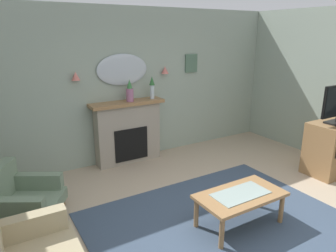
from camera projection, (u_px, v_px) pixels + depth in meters
The scene contains 13 objects.
floor at pixel (230, 235), 3.84m from camera, with size 7.30×6.64×0.10m, color tan.
wall_back at pixel (129, 86), 5.78m from camera, with size 7.30×0.10×2.80m, color #93A393.
patterned_rug at pixel (219, 223), 3.99m from camera, with size 3.20×2.40×0.01m, color #38475B.
fireplace at pixel (128, 133), 5.76m from camera, with size 1.36×0.36×1.16m.
mantel_vase_right at pixel (130, 92), 5.54m from camera, with size 0.13×0.13×0.40m.
mantel_vase_centre at pixel (152, 86), 5.75m from camera, with size 0.10×0.10×0.42m.
wall_mirror at pixel (122, 70), 5.55m from camera, with size 0.96×0.06×0.56m, color #B2BCC6.
wall_sconce_left at pixel (76, 76), 5.11m from camera, with size 0.14×0.14×0.14m, color #D17066.
wall_sconce_right at pixel (165, 70), 5.94m from camera, with size 0.14×0.14×0.14m, color #D17066.
framed_picture at pixel (191, 63), 6.29m from camera, with size 0.28×0.03×0.36m, color #4C6B56.
coffee_table at pixel (240, 198), 3.86m from camera, with size 1.10×0.60×0.45m.
armchair_beside_couch at pixel (19, 198), 4.01m from camera, with size 1.11×1.10×0.71m.
tv_cabinet at pixel (331, 148), 5.31m from camera, with size 0.80×0.57×0.90m.
Camera 1 is at (-2.35, -2.43, 2.35)m, focal length 33.36 mm.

